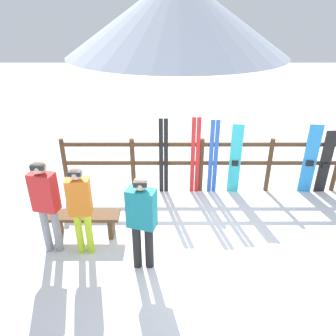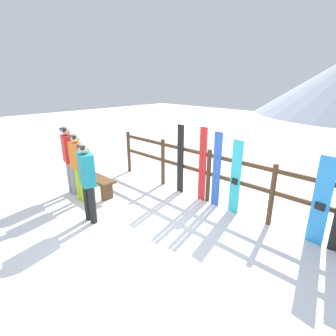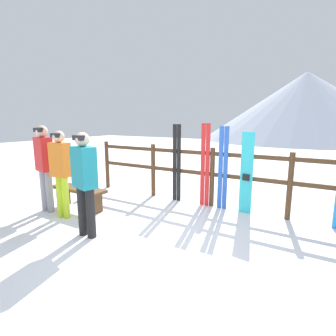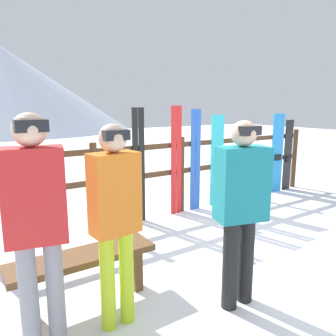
# 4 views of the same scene
# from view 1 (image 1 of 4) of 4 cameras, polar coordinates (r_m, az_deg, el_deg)

# --- Properties ---
(ground_plane) EXTENTS (40.00, 40.00, 0.00)m
(ground_plane) POSITION_cam_1_polar(r_m,az_deg,el_deg) (5.84, 7.58, -14.22)
(ground_plane) COLOR white
(mountain_backdrop) EXTENTS (18.00, 18.00, 6.00)m
(mountain_backdrop) POSITION_cam_1_polar(r_m,az_deg,el_deg) (28.47, 1.90, 25.08)
(mountain_backdrop) COLOR #B2BCD1
(mountain_backdrop) RESTS_ON ground
(fence) EXTENTS (6.09, 0.10, 1.25)m
(fence) POSITION_cam_1_polar(r_m,az_deg,el_deg) (7.17, 6.05, 1.30)
(fence) COLOR #4C331E
(fence) RESTS_ON ground
(bench) EXTENTS (1.29, 0.36, 0.46)m
(bench) POSITION_cam_1_polar(r_m,az_deg,el_deg) (6.14, -14.23, -8.67)
(bench) COLOR brown
(bench) RESTS_ON ground
(person_teal) EXTENTS (0.47, 0.34, 1.63)m
(person_teal) POSITION_cam_1_polar(r_m,az_deg,el_deg) (4.96, -4.36, -8.53)
(person_teal) COLOR black
(person_teal) RESTS_ON ground
(person_red) EXTENTS (0.44, 0.31, 1.71)m
(person_red) POSITION_cam_1_polar(r_m,az_deg,el_deg) (5.59, -20.32, -5.22)
(person_red) COLOR gray
(person_red) RESTS_ON ground
(person_orange) EXTENTS (0.38, 0.23, 1.62)m
(person_orange) POSITION_cam_1_polar(r_m,az_deg,el_deg) (5.40, -14.84, -6.07)
(person_orange) COLOR #B7D826
(person_orange) RESTS_ON ground
(ski_pair_black) EXTENTS (0.20, 0.02, 1.72)m
(ski_pair_black) POSITION_cam_1_polar(r_m,az_deg,el_deg) (7.04, -0.54, 1.97)
(ski_pair_black) COLOR black
(ski_pair_black) RESTS_ON ground
(ski_pair_red) EXTENTS (0.19, 0.02, 1.75)m
(ski_pair_red) POSITION_cam_1_polar(r_m,az_deg,el_deg) (7.06, 5.00, 2.04)
(ski_pair_red) COLOR red
(ski_pair_red) RESTS_ON ground
(ski_pair_blue) EXTENTS (0.19, 0.02, 1.69)m
(ski_pair_blue) POSITION_cam_1_polar(r_m,az_deg,el_deg) (7.11, 8.13, 1.82)
(ski_pair_blue) COLOR blue
(ski_pair_blue) RESTS_ON ground
(snowboard_cyan) EXTENTS (0.25, 0.08, 1.59)m
(snowboard_cyan) POSITION_cam_1_polar(r_m,az_deg,el_deg) (7.21, 11.85, 1.40)
(snowboard_cyan) COLOR #2DBFCC
(snowboard_cyan) RESTS_ON ground
(snowboard_blue) EXTENTS (0.29, 0.08, 1.59)m
(snowboard_blue) POSITION_cam_1_polar(r_m,az_deg,el_deg) (7.70, 23.73, 1.27)
(snowboard_blue) COLOR #288CE0
(snowboard_blue) RESTS_ON ground
(snowboard_black_stripe) EXTENTS (0.25, 0.07, 1.46)m
(snowboard_black_stripe) POSITION_cam_1_polar(r_m,az_deg,el_deg) (7.87, 25.95, 0.81)
(snowboard_black_stripe) COLOR black
(snowboard_black_stripe) RESTS_ON ground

